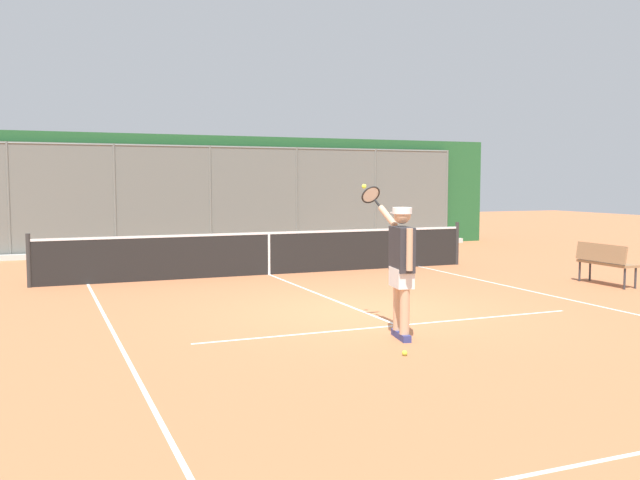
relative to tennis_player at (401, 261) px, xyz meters
name	(u,v)px	position (x,y,z in m)	size (l,w,h in m)	color
ground_plane	(363,312)	(-0.37, -1.88, -1.04)	(60.00, 60.00, 0.00)	#B76B42
court_line_markings	(405,328)	(-0.37, -0.53, -1.04)	(7.81, 10.90, 0.01)	white
fence_backdrop	(206,194)	(-0.37, -12.84, 0.67)	(19.38, 1.37, 3.46)	slate
tennis_net	(269,253)	(-0.37, -6.71, -0.55)	(10.04, 0.09, 1.07)	#2D2D2D
tennis_player	(401,261)	(0.00, 0.00, 0.00)	(0.32, 1.46, 2.05)	navy
tennis_ball_by_sideline	(405,353)	(0.40, 0.84, -1.01)	(0.07, 0.07, 0.07)	#C1D138
courtside_bench	(604,260)	(-6.14, -2.63, -0.53)	(0.40, 1.30, 0.84)	#93704C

